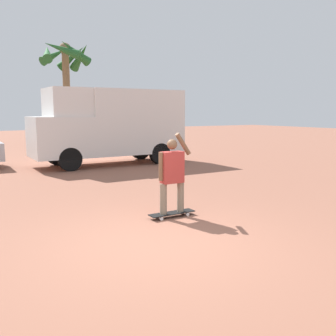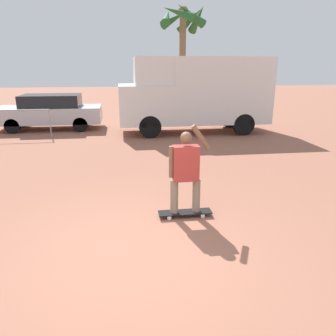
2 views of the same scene
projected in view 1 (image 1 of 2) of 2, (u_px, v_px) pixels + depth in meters
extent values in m
plane|color=#935B47|center=(158.00, 243.00, 6.01)|extent=(80.00, 80.00, 0.00)
cube|color=black|center=(172.00, 213.00, 7.51)|extent=(0.97, 0.25, 0.02)
cylinder|color=white|center=(161.00, 219.00, 7.27)|extent=(0.07, 0.03, 0.07)
cylinder|color=white|center=(156.00, 216.00, 7.45)|extent=(0.07, 0.03, 0.07)
cylinder|color=white|center=(187.00, 214.00, 7.58)|extent=(0.07, 0.03, 0.07)
cylinder|color=white|center=(182.00, 212.00, 7.76)|extent=(0.07, 0.03, 0.07)
cylinder|color=gray|center=(163.00, 199.00, 7.36)|extent=(0.14, 0.14, 0.61)
cylinder|color=gray|center=(180.00, 197.00, 7.56)|extent=(0.14, 0.14, 0.61)
cube|color=#B23833|center=(172.00, 167.00, 7.37)|extent=(0.45, 0.22, 0.62)
sphere|color=brown|center=(172.00, 144.00, 7.30)|extent=(0.20, 0.20, 0.20)
cylinder|color=brown|center=(161.00, 166.00, 7.24)|extent=(0.09, 0.09, 0.55)
cylinder|color=brown|center=(183.00, 144.00, 7.43)|extent=(0.36, 0.09, 0.46)
cylinder|color=black|center=(70.00, 159.00, 13.30)|extent=(0.84, 0.28, 0.84)
cylinder|color=black|center=(57.00, 154.00, 14.77)|extent=(0.84, 0.28, 0.84)
cylinder|color=black|center=(160.00, 153.00, 15.16)|extent=(0.84, 0.28, 0.84)
cylinder|color=black|center=(140.00, 150.00, 16.63)|extent=(0.84, 0.28, 0.84)
cube|color=white|center=(60.00, 137.00, 13.88)|extent=(2.07, 2.02, 1.49)
cube|color=black|center=(48.00, 129.00, 13.62)|extent=(0.04, 1.71, 0.75)
cube|color=white|center=(132.00, 122.00, 15.30)|extent=(3.85, 2.02, 2.53)
cube|color=white|center=(67.00, 102.00, 13.85)|extent=(1.45, 1.86, 1.04)
cylinder|color=brown|center=(67.00, 97.00, 24.67)|extent=(0.46, 0.46, 6.15)
sphere|color=brown|center=(65.00, 48.00, 24.22)|extent=(0.74, 0.74, 0.74)
cone|color=#235B28|center=(80.00, 57.00, 25.03)|extent=(1.08, 2.21, 1.86)
cone|color=#235B28|center=(72.00, 57.00, 25.36)|extent=(2.05, 1.81, 1.85)
cone|color=#235B28|center=(55.00, 55.00, 24.92)|extent=(2.32, 1.42, 1.58)
cone|color=#235B28|center=(47.00, 53.00, 23.94)|extent=(1.13, 2.33, 1.58)
cone|color=#235B28|center=(62.00, 49.00, 23.16)|extent=(2.34, 1.55, 1.30)
cone|color=#235B28|center=(75.00, 52.00, 23.54)|extent=(2.32, 1.26, 1.62)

